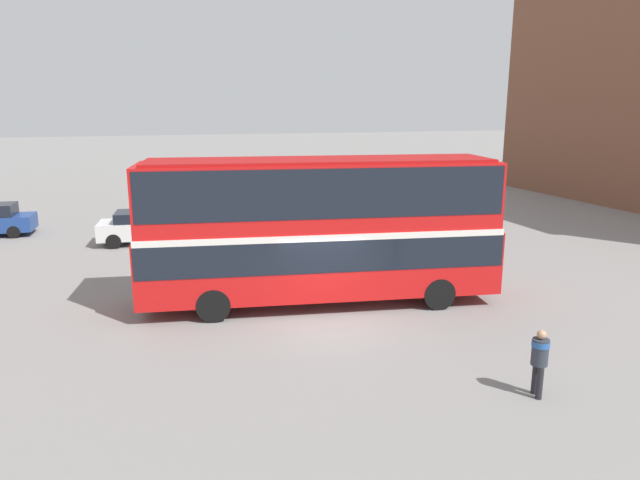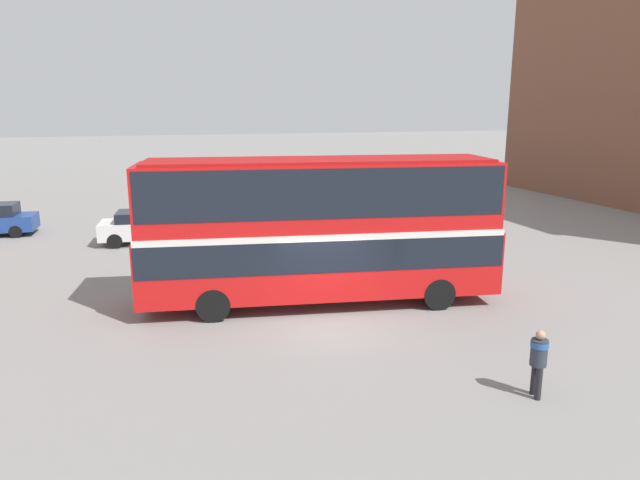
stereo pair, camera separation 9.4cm
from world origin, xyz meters
TOP-DOWN VIEW (x-y plane):
  - ground_plane at (0.00, 0.00)m, footprint 240.00×240.00m
  - double_decker_bus at (0.37, 1.98)m, footprint 11.70×4.31m
  - pedestrian_foreground at (3.12, -5.44)m, footprint 0.47×0.47m
  - parked_car_kerb_near at (-5.12, 12.60)m, footprint 4.15×2.27m

SIDE VIEW (x-z plane):
  - ground_plane at x=0.00m, z-range 0.00..0.00m
  - parked_car_kerb_near at x=-5.12m, z-range 0.02..1.56m
  - pedestrian_foreground at x=3.12m, z-range 0.18..1.76m
  - double_decker_bus at x=0.37m, z-range 0.34..5.09m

